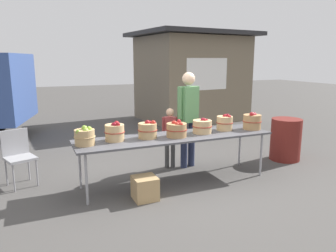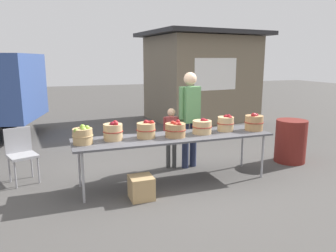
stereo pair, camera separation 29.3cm
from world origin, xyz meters
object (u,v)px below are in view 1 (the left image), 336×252
Objects in this scene: apple_basket_red_1 at (148,130)px; apple_basket_red_3 at (202,126)px; child_customer at (170,133)px; folding_chair at (18,153)px; apple_basket_red_0 at (115,132)px; apple_basket_green_0 at (85,137)px; produce_crate at (145,188)px; apple_basket_red_2 at (177,129)px; apple_basket_red_4 at (225,123)px; apple_basket_red_5 at (252,121)px; trash_barrel at (286,139)px; vendor_adult at (188,112)px; market_table at (176,138)px.

apple_basket_red_3 is at bearing -1.51° from apple_basket_red_1.
child_customer is 1.25× the size of folding_chair.
apple_basket_red_0 is 0.92× the size of apple_basket_red_3.
apple_basket_red_3 is (1.42, -0.06, -0.02)m from apple_basket_red_0.
produce_crate is at bearing -30.75° from apple_basket_green_0.
apple_basket_red_4 reaches higher than apple_basket_red_2.
produce_crate is at bearing -162.86° from apple_basket_red_4.
apple_basket_red_5 reaches higher than trash_barrel.
produce_crate is (-1.59, -0.49, -0.72)m from apple_basket_red_4.
apple_basket_green_0 is at bearing -63.43° from folding_chair.
child_customer is at bearing 148.78° from apple_basket_red_5.
folding_chair is (-2.78, 0.25, -0.49)m from vendor_adult.
vendor_adult is (0.52, 0.65, 0.14)m from apple_basket_red_2.
child_customer reaches higher than apple_basket_red_5.
produce_crate is at bearing -115.13° from apple_basket_red_1.
apple_basket_red_0 is at bearing 10.23° from apple_basket_green_0.
market_table reaches higher than produce_crate.
apple_basket_red_3 is 0.30× the size of child_customer.
apple_basket_red_3 is 2.03m from trash_barrel.
apple_basket_red_1 is 1.05× the size of apple_basket_red_4.
trash_barrel is 2.49× the size of produce_crate.
child_customer reaches higher than apple_basket_red_2.
vendor_adult reaches higher than market_table.
apple_basket_red_5 reaches higher than apple_basket_red_2.
apple_basket_red_3 is (0.48, 0.07, -0.00)m from apple_basket_red_2.
apple_basket_red_3 is at bearing 175.80° from apple_basket_red_5.
apple_basket_red_3 is 0.60m from vendor_adult.
apple_basket_red_1 is (-0.44, 0.04, 0.16)m from market_table.
market_table is 10.51× the size of apple_basket_green_0.
apple_basket_red_1 is (0.50, -0.04, -0.01)m from apple_basket_red_0.
apple_basket_red_4 is 0.26× the size of child_customer.
apple_basket_red_5 is at bearing 10.35° from produce_crate.
trash_barrel is (1.96, 0.21, -0.46)m from apple_basket_red_3.
child_customer is (0.64, 0.64, -0.24)m from apple_basket_red_1.
child_customer reaches higher than apple_basket_red_3.
market_table is 0.71m from child_customer.
child_customer is at bearing 112.83° from apple_basket_red_3.
apple_basket_red_4 is at bearing 6.85° from apple_basket_red_2.
apple_basket_red_3 reaches higher than trash_barrel.
apple_basket_red_2 is 0.79m from child_customer.
apple_basket_green_0 is 1.99m from vendor_adult.
apple_basket_red_4 reaches higher than apple_basket_green_0.
apple_basket_red_1 is at bearing 175.27° from market_table.
apple_basket_red_0 reaches higher than apple_basket_red_1.
folding_chair is 1.07× the size of trash_barrel.
apple_basket_red_2 is at bearing -97.79° from market_table.
produce_crate is (-1.14, -0.44, -0.70)m from apple_basket_red_3.
market_table is 0.95m from apple_basket_red_4.
market_table is 2.47m from trash_barrel.
child_customer is (-0.28, 0.66, -0.23)m from apple_basket_red_3.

